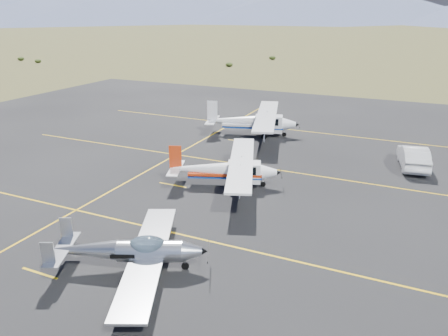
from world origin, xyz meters
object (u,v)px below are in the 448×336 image
Objects in this scene: aircraft_low_wing at (132,251)px; sedan at (413,157)px; aircraft_plain at (253,121)px; aircraft_cessna at (225,169)px.

sedan is (10.33, 19.11, -0.12)m from aircraft_low_wing.
aircraft_cessna is at bearing -93.47° from aircraft_plain.
aircraft_low_wing is at bearing 51.44° from sedan.
aircraft_plain is (-3.07, 22.23, 0.41)m from aircraft_low_wing.
aircraft_plain is 13.77m from sedan.
sedan is (13.40, -3.12, -0.53)m from aircraft_plain.
aircraft_plain is at bearing -23.26° from sedan.
aircraft_cessna is 0.85× the size of aircraft_plain.
aircraft_cessna is 2.08× the size of sedan.
aircraft_plain is (-2.69, 11.84, 0.18)m from aircraft_cessna.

